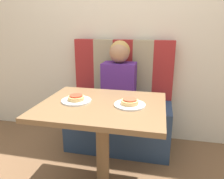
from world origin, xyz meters
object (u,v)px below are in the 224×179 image
at_px(plate_right, 130,105).
at_px(plate_left, 76,101).
at_px(person, 119,73).
at_px(pizza_left, 76,98).
at_px(pizza_right, 130,102).

bearing_deg(plate_right, plate_left, 180.00).
relative_size(person, pizza_left, 5.02).
relative_size(person, plate_left, 2.85).
height_order(person, pizza_right, person).
xyz_separation_m(plate_left, plate_right, (0.40, 0.00, 0.00)).
bearing_deg(pizza_left, person, 73.01).
distance_m(person, pizza_left, 0.68).
bearing_deg(plate_left, pizza_left, -90.00).
bearing_deg(plate_left, pizza_right, -0.00).
bearing_deg(person, plate_left, -106.99).
distance_m(plate_left, plate_right, 0.40).
xyz_separation_m(plate_right, pizza_right, (0.00, -0.00, 0.02)).
distance_m(pizza_left, pizza_right, 0.40).
bearing_deg(person, pizza_right, -73.01).
bearing_deg(plate_right, pizza_right, -90.00).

